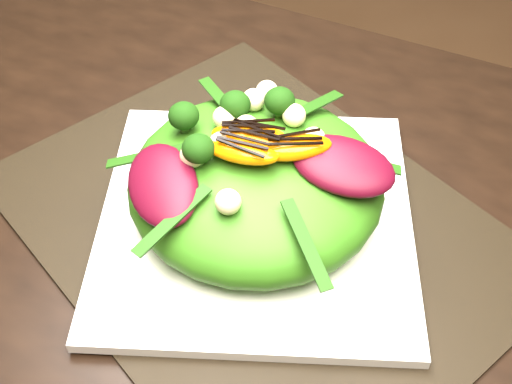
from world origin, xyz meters
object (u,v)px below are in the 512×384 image
at_px(salad_bowl, 256,209).
at_px(orange_segment, 235,128).
at_px(dining_table, 155,289).
at_px(lettuce_mound, 256,182).
at_px(plate_base, 256,220).
at_px(placemat, 256,225).

distance_m(salad_bowl, orange_segment, 0.09).
height_order(dining_table, salad_bowl, dining_table).
bearing_deg(lettuce_mound, orange_segment, 157.34).
relative_size(salad_bowl, orange_segment, 3.86).
height_order(dining_table, orange_segment, dining_table).
bearing_deg(lettuce_mound, dining_table, -122.35).
bearing_deg(lettuce_mound, salad_bowl, 0.00).
bearing_deg(plate_base, salad_bowl, -90.00).
bearing_deg(placemat, lettuce_mound, 0.00).
bearing_deg(salad_bowl, dining_table, -122.35).
relative_size(dining_table, salad_bowl, 6.64).
xyz_separation_m(plate_base, orange_segment, (-0.02, 0.01, 0.10)).
distance_m(placemat, plate_base, 0.01).
distance_m(placemat, salad_bowl, 0.02).
bearing_deg(orange_segment, dining_table, -108.35).
height_order(plate_base, orange_segment, orange_segment).
bearing_deg(placemat, plate_base, 45.00).
distance_m(placemat, orange_segment, 0.11).
distance_m(dining_table, salad_bowl, 0.12).
relative_size(placemat, lettuce_mound, 2.07).
bearing_deg(orange_segment, placemat, -22.66).
distance_m(plate_base, salad_bowl, 0.01).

